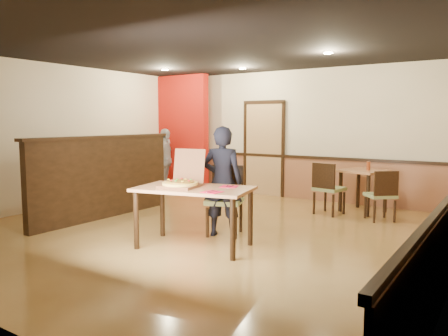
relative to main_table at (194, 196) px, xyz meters
The scene contains 24 objects.
floor 1.13m from the main_table, 118.97° to the left, with size 7.00×7.00×0.00m, color #A47B3F.
ceiling 2.27m from the main_table, 118.97° to the left, with size 7.00×7.00×0.00m, color black.
wall_back 4.35m from the main_table, 95.70° to the left, with size 7.00×7.00×0.00m, color beige.
wall_left 4.06m from the main_table, 168.90° to the left, with size 7.00×7.00×0.00m, color beige.
wainscot_back 4.27m from the main_table, 95.74° to the left, with size 7.00×0.04×0.90m, color brown.
chair_rail_back 4.25m from the main_table, 95.77° to the left, with size 7.00×0.06×0.06m, color black.
back_door 4.42m from the main_table, 106.17° to the left, with size 0.90×0.06×2.10m, color tan.
booth_partition 2.49m from the main_table, 166.77° to the left, with size 0.20×3.10×1.44m.
red_accent_panel 5.08m from the main_table, 131.42° to the left, with size 1.60×0.20×2.78m, color #A3140B.
spot_a 4.28m from the main_table, 136.69° to the left, with size 0.14×0.14×0.02m, color #FFE5B2.
spot_b 4.06m from the main_table, 110.56° to the left, with size 0.14×0.14×0.02m, color #FFE5B2.
spot_c 3.23m from the main_table, 66.79° to the left, with size 0.14×0.14×0.02m, color #FFE5B2.
main_table is the anchor object (origin of this frame).
diner_chair 0.85m from the main_table, 93.08° to the left, with size 0.65×0.65×1.03m.
side_chair_left 3.06m from the main_table, 75.51° to the left, with size 0.55×0.55×0.95m.
side_chair_right 3.45m from the main_table, 60.02° to the left, with size 0.61×0.61×0.87m.
side_table 3.79m from the main_table, 71.07° to the left, with size 0.92×0.92×0.79m.
diner 0.70m from the main_table, 90.09° to the left, with size 0.59×0.39×1.63m, color black.
passerby 4.78m from the main_table, 135.80° to the left, with size 0.89×0.37×1.52m, color #9B9CA4.
pizza_box 0.25m from the main_table, 167.70° to the right, with size 0.57×0.63×0.50m.
pizza 0.25m from the main_table, 151.83° to the right, with size 0.48×0.48×0.03m, color #F6CC59.
napkin_near 0.49m from the main_table, 23.76° to the right, with size 0.23×0.23×0.01m.
napkin_far 0.49m from the main_table, 40.31° to the left, with size 0.28×0.28×0.01m.
condiment 3.78m from the main_table, 69.42° to the left, with size 0.07×0.07×0.17m, color brown.
Camera 1 is at (3.95, -5.35, 1.70)m, focal length 35.00 mm.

